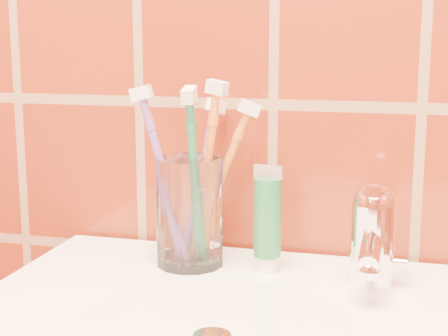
# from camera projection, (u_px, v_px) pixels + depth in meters

# --- Properties ---
(glass_tumbler) EXTENTS (0.09, 0.09, 0.13)m
(glass_tumbler) POSITION_uv_depth(u_px,v_px,m) (190.00, 212.00, 0.84)
(glass_tumbler) COLOR white
(glass_tumbler) RESTS_ON pedestal_sink
(toothpaste_tube) EXTENTS (0.04, 0.03, 0.13)m
(toothpaste_tube) POSITION_uv_depth(u_px,v_px,m) (268.00, 222.00, 0.82)
(toothpaste_tube) COLOR white
(toothpaste_tube) RESTS_ON pedestal_sink
(faucet) EXTENTS (0.05, 0.11, 0.12)m
(faucet) POSITION_uv_depth(u_px,v_px,m) (372.00, 232.00, 0.76)
(faucet) COLOR white
(faucet) RESTS_ON pedestal_sink
(toothbrush_0) EXTENTS (0.09, 0.08, 0.23)m
(toothbrush_0) POSITION_uv_depth(u_px,v_px,m) (165.00, 179.00, 0.82)
(toothbrush_0) COLOR #7C4CA4
(toothbrush_0) RESTS_ON glass_tumbler
(toothbrush_1) EXTENTS (0.11, 0.15, 0.22)m
(toothbrush_1) POSITION_uv_depth(u_px,v_px,m) (200.00, 181.00, 0.86)
(toothbrush_1) COLOR #7A499C
(toothbrush_1) RESTS_ON glass_tumbler
(toothbrush_2) EXTENTS (0.15, 0.13, 0.21)m
(toothbrush_2) POSITION_uv_depth(u_px,v_px,m) (219.00, 184.00, 0.85)
(toothbrush_2) COLOR #C67423
(toothbrush_2) RESTS_ON glass_tumbler
(toothbrush_3) EXTENTS (0.09, 0.08, 0.24)m
(toothbrush_3) POSITION_uv_depth(u_px,v_px,m) (206.00, 175.00, 0.83)
(toothbrush_3) COLOR orange
(toothbrush_3) RESTS_ON glass_tumbler
(toothbrush_4) EXTENTS (0.03, 0.11, 0.24)m
(toothbrush_4) POSITION_uv_depth(u_px,v_px,m) (194.00, 182.00, 0.81)
(toothbrush_4) COLOR #217D4D
(toothbrush_4) RESTS_ON glass_tumbler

